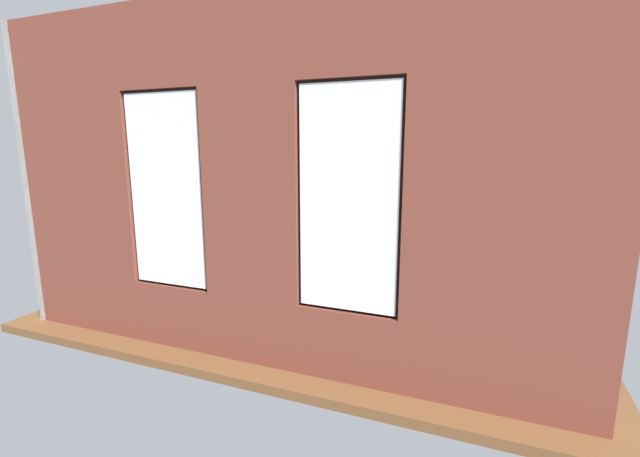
# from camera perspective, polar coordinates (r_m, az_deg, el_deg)

# --- Properties ---
(ground_plane) EXTENTS (6.85, 5.91, 0.10)m
(ground_plane) POSITION_cam_1_polar(r_m,az_deg,el_deg) (6.86, 2.41, -8.03)
(ground_plane) COLOR brown
(brick_wall_with_windows) EXTENTS (6.25, 0.30, 3.57)m
(brick_wall_with_windows) POSITION_cam_1_polar(r_m,az_deg,el_deg) (4.16, -9.18, 5.19)
(brick_wall_with_windows) COLOR brown
(brick_wall_with_windows) RESTS_ON ground_plane
(white_wall_right) EXTENTS (0.10, 4.91, 3.57)m
(white_wall_right) POSITION_cam_1_polar(r_m,az_deg,el_deg) (7.90, -19.75, 7.43)
(white_wall_right) COLOR silver
(white_wall_right) RESTS_ON ground_plane
(couch_by_window) EXTENTS (2.02, 0.87, 0.80)m
(couch_by_window) POSITION_cam_1_polar(r_m,az_deg,el_deg) (5.19, -7.72, -10.08)
(couch_by_window) COLOR black
(couch_by_window) RESTS_ON ground_plane
(couch_left) EXTENTS (1.04, 2.14, 0.80)m
(couch_left) POSITION_cam_1_polar(r_m,az_deg,el_deg) (5.89, 23.64, -8.33)
(couch_left) COLOR black
(couch_left) RESTS_ON ground_plane
(coffee_table) EXTENTS (1.55, 0.81, 0.41)m
(coffee_table) POSITION_cam_1_polar(r_m,az_deg,el_deg) (7.26, -0.28, -3.57)
(coffee_table) COLOR tan
(coffee_table) RESTS_ON ground_plane
(cup_ceramic) EXTENTS (0.07, 0.07, 0.09)m
(cup_ceramic) POSITION_cam_1_polar(r_m,az_deg,el_deg) (7.22, 3.29, -2.93)
(cup_ceramic) COLOR #4C4C51
(cup_ceramic) RESTS_ON coffee_table
(candle_jar) EXTENTS (0.08, 0.08, 0.12)m
(candle_jar) POSITION_cam_1_polar(r_m,az_deg,el_deg) (7.30, -4.03, -2.62)
(candle_jar) COLOR #B7333D
(candle_jar) RESTS_ON coffee_table
(table_plant_small) EXTENTS (0.12, 0.12, 0.19)m
(table_plant_small) POSITION_cam_1_polar(r_m,az_deg,el_deg) (7.38, -1.39, -2.15)
(table_plant_small) COLOR brown
(table_plant_small) RESTS_ON coffee_table
(remote_silver) EXTENTS (0.16, 0.15, 0.02)m
(remote_silver) POSITION_cam_1_polar(r_m,az_deg,el_deg) (7.09, 0.23, -3.44)
(remote_silver) COLOR #B2B2B7
(remote_silver) RESTS_ON coffee_table
(media_console) EXTENTS (0.91, 0.42, 0.54)m
(media_console) POSITION_cam_1_polar(r_m,az_deg,el_deg) (8.47, -14.42, -2.44)
(media_console) COLOR black
(media_console) RESTS_ON ground_plane
(tv_flatscreen) EXTENTS (1.08, 0.20, 0.71)m
(tv_flatscreen) POSITION_cam_1_polar(r_m,az_deg,el_deg) (8.35, -14.61, 1.77)
(tv_flatscreen) COLOR black
(tv_flatscreen) RESTS_ON media_console
(potted_plant_beside_window_right) EXTENTS (0.83, 0.86, 1.07)m
(potted_plant_beside_window_right) POSITION_cam_1_polar(r_m,az_deg,el_deg) (5.90, -20.93, -6.22)
(potted_plant_beside_window_right) COLOR brown
(potted_plant_beside_window_right) RESTS_ON ground_plane
(potted_plant_between_couches) EXTENTS (0.69, 0.69, 0.84)m
(potted_plant_between_couches) POSITION_cam_1_polar(r_m,az_deg,el_deg) (4.66, 8.63, -9.61)
(potted_plant_between_couches) COLOR gray
(potted_plant_between_couches) RESTS_ON ground_plane
(potted_plant_corner_near_left) EXTENTS (0.90, 0.88, 1.11)m
(potted_plant_corner_near_left) POSITION_cam_1_polar(r_m,az_deg,el_deg) (8.27, 24.30, -1.59)
(potted_plant_corner_near_left) COLOR #47423D
(potted_plant_corner_near_left) RESTS_ON ground_plane
(potted_plant_mid_room_small) EXTENTS (0.30, 0.30, 0.55)m
(potted_plant_mid_room_small) POSITION_cam_1_polar(r_m,az_deg,el_deg) (6.93, 10.41, -4.40)
(potted_plant_mid_room_small) COLOR #47423D
(potted_plant_mid_room_small) RESTS_ON ground_plane
(potted_plant_corner_far_left) EXTENTS (1.00, 0.98, 1.39)m
(potted_plant_corner_far_left) POSITION_cam_1_polar(r_m,az_deg,el_deg) (4.37, 26.47, -9.39)
(potted_plant_corner_far_left) COLOR gray
(potted_plant_corner_far_left) RESTS_ON ground_plane
(potted_plant_by_left_couch) EXTENTS (0.27, 0.27, 0.56)m
(potted_plant_by_left_couch) POSITION_cam_1_polar(r_m,az_deg,el_deg) (7.31, 20.18, -4.28)
(potted_plant_by_left_couch) COLOR #9E5638
(potted_plant_by_left_couch) RESTS_ON ground_plane
(potted_plant_near_tv) EXTENTS (0.48, 0.48, 0.76)m
(potted_plant_near_tv) POSITION_cam_1_polar(r_m,az_deg,el_deg) (7.39, -15.13, -2.76)
(potted_plant_near_tv) COLOR brown
(potted_plant_near_tv) RESTS_ON ground_plane
(potted_plant_foreground_right) EXTENTS (1.10, 0.92, 1.47)m
(potted_plant_foreground_right) POSITION_cam_1_polar(r_m,az_deg,el_deg) (9.39, -8.06, 1.25)
(potted_plant_foreground_right) COLOR #47423D
(potted_plant_foreground_right) RESTS_ON ground_plane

